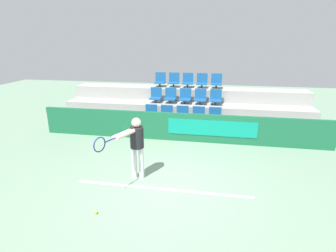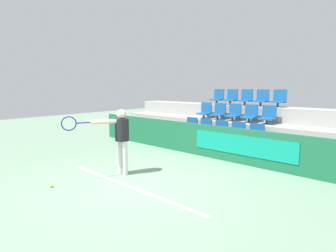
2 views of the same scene
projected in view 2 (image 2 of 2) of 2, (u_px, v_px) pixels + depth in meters
ground_plane at (129, 185)px, 5.65m from camera, size 30.00×30.00×0.00m
court_baseline at (128, 186)px, 5.62m from camera, size 4.18×0.08×0.01m
barrier_wall at (209, 141)px, 7.86m from camera, size 9.86×0.14×0.98m
bleacher_tier_front at (218, 146)px, 8.29m from camera, size 9.46×0.87×0.48m
bleacher_tier_middle at (231, 135)px, 8.90m from camera, size 9.46×0.87×0.96m
bleacher_tier_back at (243, 125)px, 9.51m from camera, size 9.46×0.87×1.44m
stadium_chair_0 at (191, 127)px, 9.07m from camera, size 0.43×0.38×0.58m
stadium_chair_1 at (205, 128)px, 8.69m from camera, size 0.43×0.38×0.58m
stadium_chair_2 at (220, 130)px, 8.30m from camera, size 0.43×0.38×0.58m
stadium_chair_3 at (237, 132)px, 7.92m from camera, size 0.43×0.38×0.58m
stadium_chair_4 at (255, 135)px, 7.54m from camera, size 0.43×0.38×0.58m
stadium_chair_5 at (205, 111)px, 9.64m from camera, size 0.43×0.38×0.58m
stadium_chair_6 at (219, 112)px, 9.26m from camera, size 0.43×0.38×0.58m
stadium_chair_7 at (234, 113)px, 8.88m from camera, size 0.43×0.38×0.58m
stadium_chair_8 at (250, 114)px, 8.50m from camera, size 0.43×0.38×0.58m
stadium_chair_9 at (268, 116)px, 8.11m from camera, size 0.43×0.38×0.58m
stadium_chair_10 at (218, 97)px, 10.22m from camera, size 0.43×0.38×0.58m
stadium_chair_11 at (231, 98)px, 9.84m from camera, size 0.43×0.38×0.58m
stadium_chair_12 at (246, 98)px, 9.45m from camera, size 0.43×0.38×0.58m
stadium_chair_13 at (262, 99)px, 9.07m from camera, size 0.43×0.38×0.58m
stadium_chair_14 at (279, 99)px, 8.69m from camera, size 0.43×0.38×0.58m
tennis_player at (119, 135)px, 6.23m from camera, size 0.70×1.41×1.58m
tennis_ball at (51, 186)px, 5.53m from camera, size 0.07×0.07×0.07m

